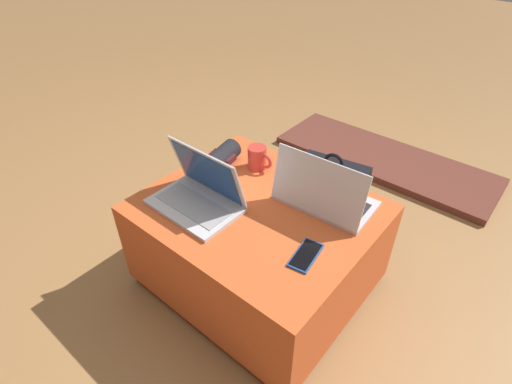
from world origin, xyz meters
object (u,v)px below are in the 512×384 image
laptop_near (199,194)px  coffee_mug (258,158)px  cell_phone (306,255)px  laptop_far (323,195)px  backpack (329,201)px  wrist_brace (222,157)px

laptop_near → coffee_mug: laptop_near is taller
cell_phone → laptop_far: bearing=102.6°
laptop_near → laptop_far: bearing=39.2°
laptop_near → backpack: (0.24, 0.63, -0.30)m
backpack → coffee_mug: 0.47m
backpack → coffee_mug: coffee_mug is taller
cell_phone → wrist_brace: 0.65m
laptop_far → coffee_mug: 0.37m
cell_phone → backpack: bearing=103.3°
backpack → wrist_brace: (-0.37, -0.37, 0.29)m
backpack → laptop_near: bearing=59.6°
laptop_far → wrist_brace: bearing=2.4°
laptop_far → coffee_mug: laptop_far is taller
wrist_brace → laptop_far: bearing=5.3°
laptop_near → wrist_brace: laptop_near is taller
backpack → coffee_mug: bearing=41.4°
laptop_far → backpack: (-0.14, 0.33, -0.30)m
laptop_near → wrist_brace: bearing=115.9°
laptop_far → coffee_mug: (-0.37, 0.04, 0.00)m
backpack → coffee_mug: (-0.23, -0.28, 0.30)m
cell_phone → laptop_near: bearing=175.4°
cell_phone → coffee_mug: size_ratio=1.31×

